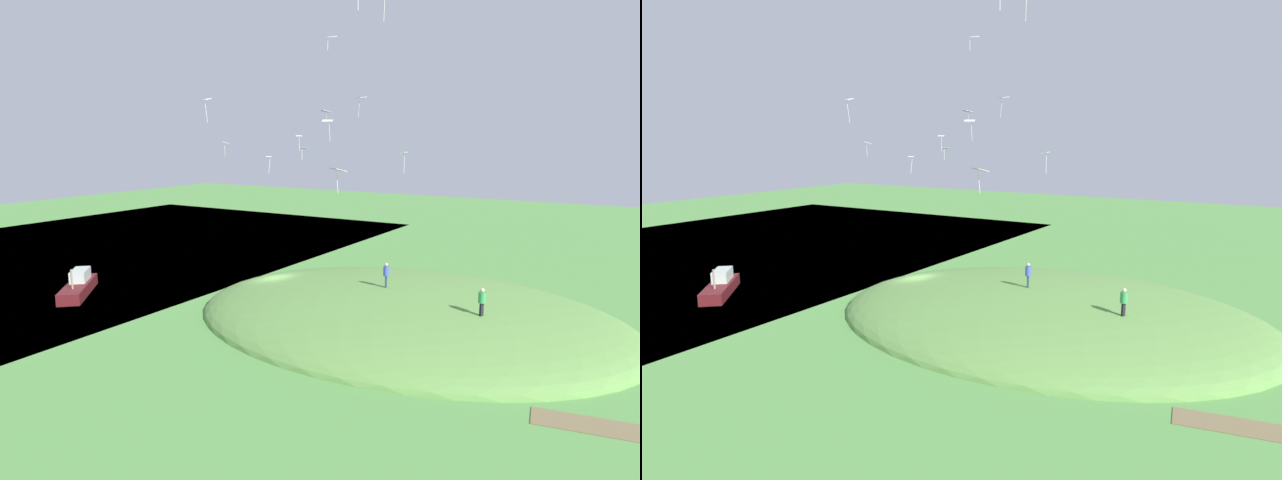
{
  "view_description": "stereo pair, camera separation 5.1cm",
  "coord_description": "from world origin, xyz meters",
  "views": [
    {
      "loc": [
        26.15,
        -35.98,
        12.67
      ],
      "look_at": [
        4.31,
        0.25,
        4.86
      ],
      "focal_mm": 31.75,
      "sensor_mm": 36.0,
      "label": 1
    },
    {
      "loc": [
        26.2,
        -35.95,
        12.67
      ],
      "look_at": [
        4.31,
        0.25,
        4.86
      ],
      "focal_mm": 31.75,
      "sensor_mm": 36.0,
      "label": 2
    }
  ],
  "objects": [
    {
      "name": "kite_10",
      "position": [
        -3.11,
        13.57,
        15.05
      ],
      "size": [
        1.38,
        1.36,
        1.25
      ],
      "color": "white"
    },
    {
      "name": "kite_6",
      "position": [
        8.07,
        7.03,
        11.18
      ],
      "size": [
        0.56,
        0.81,
        1.72
      ],
      "color": "silver"
    },
    {
      "name": "kite_11",
      "position": [
        -3.17,
        9.63,
        11.44
      ],
      "size": [
        0.68,
        0.54,
        1.14
      ],
      "color": "silver"
    },
    {
      "name": "person_on_hilltop",
      "position": [
        10.14,
        -0.4,
        3.23
      ],
      "size": [
        0.49,
        0.49,
        1.77
      ],
      "rotation": [
        0.0,
        0.0,
        4.99
      ],
      "color": "navy",
      "rests_on": "grass_hill"
    },
    {
      "name": "ground_plane",
      "position": [
        0.0,
        0.0,
        0.0
      ],
      "size": [
        160.0,
        160.0,
        0.0
      ],
      "primitive_type": "plane",
      "color": "#518C41"
    },
    {
      "name": "kite_2",
      "position": [
        -9.4,
        3.31,
        15.72
      ],
      "size": [
        0.96,
        0.79,
        2.14
      ],
      "color": "silver"
    },
    {
      "name": "person_near_shore",
      "position": [
        17.54,
        -2.7,
        2.98
      ],
      "size": [
        0.59,
        0.59,
        1.73
      ],
      "rotation": [
        0.0,
        0.0,
        1.19
      ],
      "color": "black",
      "rests_on": "grass_hill"
    },
    {
      "name": "kite_9",
      "position": [
        -9.07,
        17.88,
        12.52
      ],
      "size": [
        0.88,
        0.81,
        1.75
      ],
      "color": "white"
    },
    {
      "name": "grass_hill",
      "position": [
        11.51,
        -0.09,
        0.0
      ],
      "size": [
        30.99,
        23.82,
        4.25
      ],
      "primitive_type": "ellipsoid",
      "color": "#5B8B42",
      "rests_on": "ground_plane"
    },
    {
      "name": "kite_3",
      "position": [
        7.62,
        -2.98,
        10.41
      ],
      "size": [
        1.44,
        1.32,
        1.71
      ],
      "color": "white"
    },
    {
      "name": "kite_5",
      "position": [
        0.01,
        15.21,
        16.3
      ],
      "size": [
        1.33,
        1.26,
        2.0
      ],
      "color": "white"
    },
    {
      "name": "kite_12",
      "position": [
        -3.46,
        4.43,
        10.8
      ],
      "size": [
        0.9,
        0.93,
        1.46
      ],
      "color": "white"
    },
    {
      "name": "boat_on_lake",
      "position": [
        -13.68,
        -8.0,
        0.65
      ],
      "size": [
        5.79,
        6.23,
        2.47
      ],
      "rotation": [
        0.0,
        0.0,
        2.3
      ],
      "color": "#531619",
      "rests_on": "lake_water"
    },
    {
      "name": "kite_8",
      "position": [
        1.56,
        6.67,
        20.71
      ],
      "size": [
        0.81,
        0.61,
        1.16
      ],
      "color": "silver"
    },
    {
      "name": "kite_7",
      "position": [
        -0.07,
        8.83,
        13.92
      ],
      "size": [
        1.13,
        0.96,
        1.91
      ],
      "color": "white"
    },
    {
      "name": "kite_4",
      "position": [
        -12.8,
        9.72,
        11.93
      ],
      "size": [
        1.25,
        1.28,
        1.49
      ],
      "color": "#F4E2D0"
    },
    {
      "name": "lake_water",
      "position": [
        -28.56,
        0.0,
        -0.2
      ],
      "size": [
        48.04,
        80.0,
        0.4
      ],
      "primitive_type": "cube",
      "color": "#2C4F6B",
      "rests_on": "ground_plane"
    }
  ]
}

